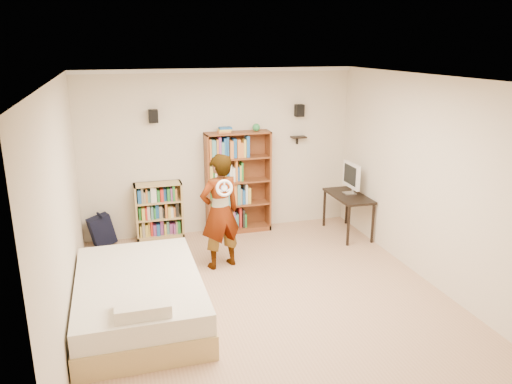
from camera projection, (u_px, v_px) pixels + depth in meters
ground at (264, 297)px, 6.30m from camera, size 4.50×5.00×0.01m
room_shell at (264, 161)px, 5.80m from camera, size 4.52×5.02×2.71m
crown_molding at (265, 81)px, 5.54m from camera, size 4.50×5.00×0.06m
speaker_left at (153, 116)px, 7.66m from camera, size 0.14×0.12×0.20m
speaker_right at (299, 111)px, 8.30m from camera, size 0.14×0.12×0.20m
wall_shelf at (299, 137)px, 8.44m from camera, size 0.25×0.16×0.02m
tall_bookshelf at (238, 183)px, 8.29m from camera, size 1.07×0.31×1.70m
low_bookshelf at (159, 211)px, 8.06m from camera, size 0.75×0.28×0.94m
computer_desk at (348, 214)px, 8.29m from camera, size 0.50×1.00×0.68m
imac at (350, 178)px, 8.20m from camera, size 0.14×0.52×0.52m
daybed at (139, 292)px, 5.75m from camera, size 1.41×2.17×0.64m
person at (220, 212)px, 6.94m from camera, size 0.69×0.55×1.65m
wii_wheel at (224, 188)px, 6.54m from camera, size 0.23×0.09×0.23m
navy_bag at (102, 230)px, 7.85m from camera, size 0.44×0.36×0.51m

